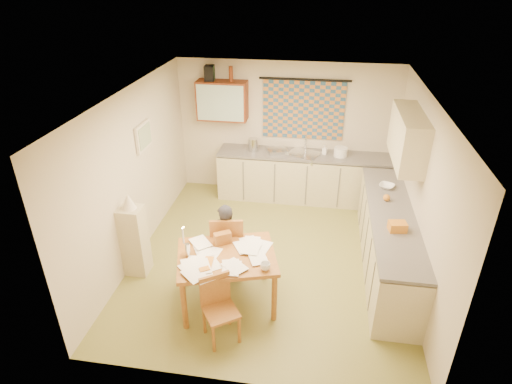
% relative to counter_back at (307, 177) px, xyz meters
% --- Properties ---
extents(floor, '(4.00, 4.50, 0.02)m').
position_rel_counter_back_xyz_m(floor, '(-0.45, -1.95, -0.46)').
color(floor, olive).
rests_on(floor, ground).
extents(ceiling, '(4.00, 4.50, 0.02)m').
position_rel_counter_back_xyz_m(ceiling, '(-0.45, -1.95, 2.06)').
color(ceiling, white).
rests_on(ceiling, floor).
extents(wall_back, '(4.00, 0.02, 2.50)m').
position_rel_counter_back_xyz_m(wall_back, '(-0.45, 0.31, 0.80)').
color(wall_back, beige).
rests_on(wall_back, floor).
extents(wall_front, '(4.00, 0.02, 2.50)m').
position_rel_counter_back_xyz_m(wall_front, '(-0.45, -4.21, 0.80)').
color(wall_front, beige).
rests_on(wall_front, floor).
extents(wall_left, '(0.02, 4.50, 2.50)m').
position_rel_counter_back_xyz_m(wall_left, '(-2.46, -1.95, 0.80)').
color(wall_left, beige).
rests_on(wall_left, floor).
extents(wall_right, '(0.02, 4.50, 2.50)m').
position_rel_counter_back_xyz_m(wall_right, '(1.56, -1.95, 0.80)').
color(wall_right, beige).
rests_on(wall_right, floor).
extents(window_blind, '(1.45, 0.03, 1.05)m').
position_rel_counter_back_xyz_m(window_blind, '(-0.15, 0.27, 1.20)').
color(window_blind, navy).
rests_on(window_blind, wall_back).
extents(curtain_rod, '(1.60, 0.04, 0.04)m').
position_rel_counter_back_xyz_m(curtain_rod, '(-0.15, 0.25, 1.75)').
color(curtain_rod, black).
rests_on(curtain_rod, wall_back).
extents(wall_cabinet, '(0.90, 0.34, 0.70)m').
position_rel_counter_back_xyz_m(wall_cabinet, '(-1.60, 0.13, 1.35)').
color(wall_cabinet, '#5A220D').
rests_on(wall_cabinet, wall_back).
extents(wall_cabinet_glass, '(0.84, 0.02, 0.64)m').
position_rel_counter_back_xyz_m(wall_cabinet_glass, '(-1.60, -0.04, 1.35)').
color(wall_cabinet_glass, '#99B2A5').
rests_on(wall_cabinet_glass, wall_back).
extents(upper_cabinet_right, '(0.34, 1.30, 0.70)m').
position_rel_counter_back_xyz_m(upper_cabinet_right, '(1.38, -1.40, 1.40)').
color(upper_cabinet_right, tan).
rests_on(upper_cabinet_right, wall_right).
extents(framed_print, '(0.04, 0.50, 0.40)m').
position_rel_counter_back_xyz_m(framed_print, '(-2.42, -1.55, 1.25)').
color(framed_print, beige).
rests_on(framed_print, wall_left).
extents(print_canvas, '(0.01, 0.42, 0.32)m').
position_rel_counter_back_xyz_m(print_canvas, '(-2.40, -1.55, 1.25)').
color(print_canvas, beige).
rests_on(print_canvas, wall_left).
extents(counter_back, '(3.30, 0.62, 0.92)m').
position_rel_counter_back_xyz_m(counter_back, '(0.00, 0.00, 0.00)').
color(counter_back, tan).
rests_on(counter_back, floor).
extents(counter_right, '(0.62, 2.95, 0.92)m').
position_rel_counter_back_xyz_m(counter_right, '(1.25, -1.90, -0.00)').
color(counter_right, tan).
rests_on(counter_right, floor).
extents(stove, '(0.57, 0.57, 0.89)m').
position_rel_counter_back_xyz_m(stove, '(1.25, -2.94, -0.01)').
color(stove, white).
rests_on(stove, floor).
extents(sink, '(0.68, 0.63, 0.10)m').
position_rel_counter_back_xyz_m(sink, '(-0.08, -0.00, 0.43)').
color(sink, silver).
rests_on(sink, counter_back).
extents(tap, '(0.03, 0.03, 0.28)m').
position_rel_counter_back_xyz_m(tap, '(-0.07, 0.18, 0.61)').
color(tap, silver).
rests_on(tap, counter_back).
extents(dish_rack, '(0.44, 0.41, 0.06)m').
position_rel_counter_back_xyz_m(dish_rack, '(-0.57, 0.00, 0.50)').
color(dish_rack, silver).
rests_on(dish_rack, counter_back).
extents(kettle, '(0.19, 0.19, 0.24)m').
position_rel_counter_back_xyz_m(kettle, '(-1.02, 0.00, 0.59)').
color(kettle, silver).
rests_on(kettle, counter_back).
extents(mixing_bowl, '(0.25, 0.25, 0.16)m').
position_rel_counter_back_xyz_m(mixing_bowl, '(0.56, 0.00, 0.55)').
color(mixing_bowl, white).
rests_on(mixing_bowl, counter_back).
extents(soap_bottle, '(0.11, 0.12, 0.17)m').
position_rel_counter_back_xyz_m(soap_bottle, '(0.28, 0.05, 0.55)').
color(soap_bottle, white).
rests_on(soap_bottle, counter_back).
extents(bowl, '(0.39, 0.39, 0.06)m').
position_rel_counter_back_xyz_m(bowl, '(1.25, -1.14, 0.50)').
color(bowl, white).
rests_on(bowl, counter_right).
extents(orange_bag, '(0.24, 0.19, 0.12)m').
position_rel_counter_back_xyz_m(orange_bag, '(1.25, -2.35, 0.53)').
color(orange_bag, orange).
rests_on(orange_bag, counter_right).
extents(fruit_orange, '(0.10, 0.10, 0.10)m').
position_rel_counter_back_xyz_m(fruit_orange, '(1.20, -1.56, 0.52)').
color(fruit_orange, orange).
rests_on(fruit_orange, counter_right).
extents(speaker, '(0.17, 0.21, 0.26)m').
position_rel_counter_back_xyz_m(speaker, '(-1.81, 0.13, 1.83)').
color(speaker, black).
rests_on(speaker, wall_cabinet).
extents(bottle_green, '(0.07, 0.07, 0.26)m').
position_rel_counter_back_xyz_m(bottle_green, '(-1.76, 0.13, 1.83)').
color(bottle_green, '#195926').
rests_on(bottle_green, wall_cabinet).
extents(bottle_brown, '(0.07, 0.07, 0.26)m').
position_rel_counter_back_xyz_m(bottle_brown, '(-1.43, 0.13, 1.83)').
color(bottle_brown, '#5A220D').
rests_on(bottle_brown, wall_cabinet).
extents(dining_table, '(1.42, 1.23, 0.75)m').
position_rel_counter_back_xyz_m(dining_table, '(-0.87, -2.99, -0.07)').
color(dining_table, brown).
rests_on(dining_table, floor).
extents(chair_far, '(0.52, 0.52, 0.99)m').
position_rel_counter_back_xyz_m(chair_far, '(-0.99, -2.39, -0.14)').
color(chair_far, brown).
rests_on(chair_far, floor).
extents(chair_near, '(0.52, 0.52, 0.82)m').
position_rel_counter_back_xyz_m(chair_near, '(-0.82, -3.60, -0.20)').
color(chair_near, brown).
rests_on(chair_near, floor).
extents(person, '(0.49, 0.38, 1.16)m').
position_rel_counter_back_xyz_m(person, '(-1.00, -2.46, 0.13)').
color(person, black).
rests_on(person, floor).
extents(shelf_stand, '(0.32, 0.30, 1.06)m').
position_rel_counter_back_xyz_m(shelf_stand, '(-2.29, -2.57, 0.08)').
color(shelf_stand, tan).
rests_on(shelf_stand, floor).
extents(lampshade, '(0.20, 0.20, 0.22)m').
position_rel_counter_back_xyz_m(lampshade, '(-2.29, -2.57, 0.72)').
color(lampshade, beige).
rests_on(lampshade, shelf_stand).
extents(letter_rack, '(0.24, 0.20, 0.16)m').
position_rel_counter_back_xyz_m(letter_rack, '(-0.97, -2.75, 0.38)').
color(letter_rack, brown).
rests_on(letter_rack, dining_table).
extents(mug, '(0.13, 0.13, 0.09)m').
position_rel_counter_back_xyz_m(mug, '(-0.35, -3.20, 0.35)').
color(mug, white).
rests_on(mug, dining_table).
extents(magazine, '(0.41, 0.42, 0.02)m').
position_rel_counter_back_xyz_m(magazine, '(-1.25, -3.38, 0.31)').
color(magazine, maroon).
rests_on(magazine, dining_table).
extents(book, '(0.25, 0.31, 0.02)m').
position_rel_counter_back_xyz_m(book, '(-1.20, -3.22, 0.31)').
color(book, orange).
rests_on(book, dining_table).
extents(orange_box, '(0.14, 0.13, 0.04)m').
position_rel_counter_back_xyz_m(orange_box, '(-1.06, -3.34, 0.32)').
color(orange_box, orange).
rests_on(orange_box, dining_table).
extents(eyeglasses, '(0.14, 0.07, 0.02)m').
position_rel_counter_back_xyz_m(eyeglasses, '(-0.62, -3.24, 0.31)').
color(eyeglasses, black).
rests_on(eyeglasses, dining_table).
extents(candle_holder, '(0.06, 0.06, 0.18)m').
position_rel_counter_back_xyz_m(candle_holder, '(-1.34, -3.08, 0.39)').
color(candle_holder, silver).
rests_on(candle_holder, dining_table).
extents(candle, '(0.02, 0.02, 0.22)m').
position_rel_counter_back_xyz_m(candle, '(-1.38, -3.07, 0.59)').
color(candle, white).
rests_on(candle, dining_table).
extents(candle_flame, '(0.02, 0.02, 0.02)m').
position_rel_counter_back_xyz_m(candle_flame, '(-1.37, -3.06, 0.71)').
color(candle_flame, '#FFCC66').
rests_on(candle_flame, dining_table).
extents(papers, '(1.12, 1.12, 0.03)m').
position_rel_counter_back_xyz_m(papers, '(-0.91, -3.08, 0.31)').
color(papers, white).
rests_on(papers, dining_table).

